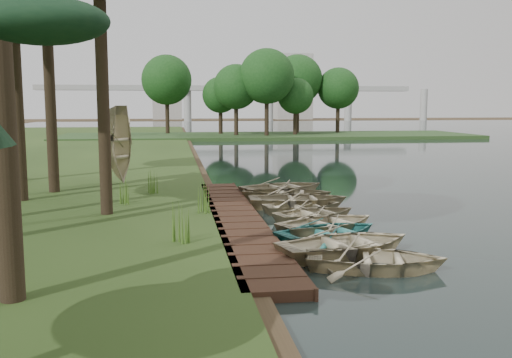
{
  "coord_description": "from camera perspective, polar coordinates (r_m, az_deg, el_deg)",
  "views": [
    {
      "loc": [
        -3.7,
        -18.96,
        4.06
      ],
      "look_at": [
        -0.77,
        1.03,
        1.41
      ],
      "focal_mm": 40.0,
      "sensor_mm": 36.0,
      "label": 1
    }
  ],
  "objects": [
    {
      "name": "rowboat_5",
      "position": [
        21.39,
        4.75,
        -2.51
      ],
      "size": [
        3.35,
        2.63,
        0.63
      ],
      "primitive_type": "imported",
      "rotation": [
        0.0,
        0.0,
        1.73
      ],
      "color": "tan",
      "rests_on": "water"
    },
    {
      "name": "building_b",
      "position": [
        163.98,
        -8.87,
        8.04
      ],
      "size": [
        8.0,
        8.0,
        12.0
      ],
      "primitive_type": "cube",
      "color": "#A5A5A0",
      "rests_on": "ground"
    },
    {
      "name": "rowboat_1",
      "position": [
        15.44,
        9.12,
        -6.15
      ],
      "size": [
        4.46,
        3.68,
        0.8
      ],
      "primitive_type": "imported",
      "rotation": [
        0.0,
        0.0,
        1.84
      ],
      "color": "tan",
      "rests_on": "water"
    },
    {
      "name": "building_a",
      "position": [
        162.57,
        3.68,
        9.18
      ],
      "size": [
        10.0,
        8.0,
        18.0
      ],
      "primitive_type": "cube",
      "color": "#A5A5A0",
      "rests_on": "ground"
    },
    {
      "name": "bridge",
      "position": [
        139.91,
        -1.78,
        8.69
      ],
      "size": [
        95.9,
        4.0,
        8.6
      ],
      "color": "#A5A5A0",
      "rests_on": "ground"
    },
    {
      "name": "rowboat_0",
      "position": [
        14.26,
        11.92,
        -7.55
      ],
      "size": [
        3.93,
        3.24,
        0.71
      ],
      "primitive_type": "imported",
      "rotation": [
        0.0,
        0.0,
        1.31
      ],
      "color": "tan",
      "rests_on": "water"
    },
    {
      "name": "rowboat_6",
      "position": [
        22.33,
        4.26,
        -1.85
      ],
      "size": [
        4.01,
        2.95,
        0.81
      ],
      "primitive_type": "imported",
      "rotation": [
        0.0,
        0.0,
        1.52
      ],
      "color": "tan",
      "rests_on": "water"
    },
    {
      "name": "rowboat_4",
      "position": [
        20.0,
        6.06,
        -3.21
      ],
      "size": [
        3.65,
        3.11,
        0.64
      ],
      "primitive_type": "imported",
      "rotation": [
        0.0,
        0.0,
        1.91
      ],
      "color": "tan",
      "rests_on": "water"
    },
    {
      "name": "rowboat_8",
      "position": [
        25.49,
        2.73,
        -0.67
      ],
      "size": [
        4.6,
        3.87,
        0.82
      ],
      "primitive_type": "imported",
      "rotation": [
        0.0,
        0.0,
        1.88
      ],
      "color": "tan",
      "rests_on": "water"
    },
    {
      "name": "rowboat_7",
      "position": [
        24.09,
        3.09,
        -1.2
      ],
      "size": [
        4.36,
        3.67,
        0.77
      ],
      "primitive_type": "imported",
      "rotation": [
        0.0,
        0.0,
        1.27
      ],
      "color": "tan",
      "rests_on": "water"
    },
    {
      "name": "far_trees",
      "position": [
        69.51,
        -1.43,
        9.4
      ],
      "size": [
        45.6,
        5.6,
        8.8
      ],
      "color": "black",
      "rests_on": "peninsula"
    },
    {
      "name": "reeds_0",
      "position": [
        15.7,
        -7.49,
        -4.48
      ],
      "size": [
        0.6,
        0.6,
        1.05
      ],
      "primitive_type": "cone",
      "color": "#3F661E",
      "rests_on": "bank"
    },
    {
      "name": "ground",
      "position": [
        19.74,
        2.66,
        -4.41
      ],
      "size": [
        300.0,
        300.0,
        0.0
      ],
      "primitive_type": "plane",
      "color": "#3D2F1D"
    },
    {
      "name": "reeds_2",
      "position": [
        22.19,
        -13.12,
        -1.23
      ],
      "size": [
        0.6,
        0.6,
        0.97
      ],
      "primitive_type": "cone",
      "color": "#3F661E",
      "rests_on": "bank"
    },
    {
      "name": "rowboat_2",
      "position": [
        17.05,
        7.37,
        -5.0
      ],
      "size": [
        4.0,
        3.44,
        0.7
      ],
      "primitive_type": "imported",
      "rotation": [
        0.0,
        0.0,
        1.94
      ],
      "color": "#2A7570",
      "rests_on": "water"
    },
    {
      "name": "reeds_3",
      "position": [
        24.63,
        -10.4,
        -0.32
      ],
      "size": [
        0.6,
        0.6,
        0.95
      ],
      "primitive_type": "cone",
      "color": "#3F661E",
      "rests_on": "bank"
    },
    {
      "name": "peninsula",
      "position": [
        70.05,
        1.3,
        4.32
      ],
      "size": [
        50.0,
        14.0,
        0.45
      ],
      "primitive_type": "cube",
      "color": "#29431E",
      "rests_on": "ground"
    },
    {
      "name": "boardwalk",
      "position": [
        19.47,
        -1.97,
        -4.12
      ],
      "size": [
        1.6,
        16.0,
        0.3
      ],
      "primitive_type": "cube",
      "color": "#351F14",
      "rests_on": "ground"
    },
    {
      "name": "stored_rowboat",
      "position": [
        28.11,
        -13.29,
        0.36
      ],
      "size": [
        4.47,
        3.93,
        0.77
      ],
      "primitive_type": "imported",
      "rotation": [
        3.14,
        0.0,
        1.15
      ],
      "color": "tan",
      "rests_on": "bank"
    },
    {
      "name": "reeds_1",
      "position": [
        20.04,
        -5.25,
        -1.74
      ],
      "size": [
        0.6,
        0.6,
        1.13
      ],
      "primitive_type": "cone",
      "color": "#3F661E",
      "rests_on": "bank"
    },
    {
      "name": "rowboat_3",
      "position": [
        18.22,
        7.29,
        -4.15
      ],
      "size": [
        4.17,
        3.63,
        0.72
      ],
      "primitive_type": "imported",
      "rotation": [
        0.0,
        0.0,
        1.96
      ],
      "color": "tan",
      "rests_on": "water"
    }
  ]
}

